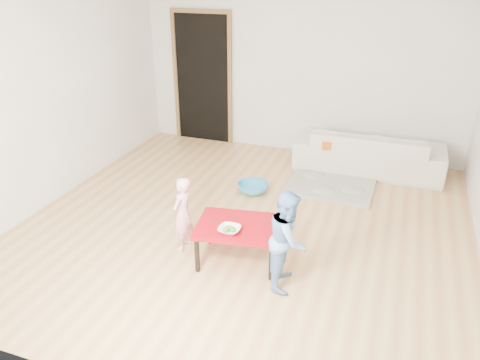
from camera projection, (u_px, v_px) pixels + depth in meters
The scene contains 13 objects.
floor at pixel (246, 224), 5.45m from camera, with size 5.00×5.00×0.01m, color tan.
back_wall at pixel (300, 69), 7.02m from camera, with size 5.00×0.02×2.60m, color white.
left_wall at pixel (51, 95), 5.66m from camera, with size 0.02×5.00×2.60m, color white.
doorway at pixel (203, 79), 7.61m from camera, with size 1.02×0.08×2.11m, color brown, non-canonical shape.
sofa at pixel (369, 151), 6.71m from camera, with size 2.07×0.81×0.60m, color beige.
cushion at pixel (336, 141), 6.62m from camera, with size 0.44×0.39×0.12m, color #D65317.
red_table at pixel (239, 243), 4.70m from camera, with size 0.83×0.62×0.41m, color maroon, non-canonical shape.
bowl at pixel (229, 230), 4.48m from camera, with size 0.21×0.21×0.05m, color white.
broccoli at pixel (229, 230), 4.48m from camera, with size 0.12×0.12×0.06m, color #2D5919, non-canonical shape.
child_pink at pixel (183, 214), 4.82m from camera, with size 0.30×0.19×0.81m, color pink.
child_blue at pixel (288, 239), 4.25m from camera, with size 0.46×0.36×0.95m, color #618DE1.
basin at pixel (253, 188), 6.16m from camera, with size 0.41×0.41×0.13m, color teal.
blanket at pixel (331, 186), 6.30m from camera, with size 1.12×0.93×0.06m, color #9C9989, non-canonical shape.
Camera 1 is at (1.53, -4.46, 2.77)m, focal length 35.00 mm.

